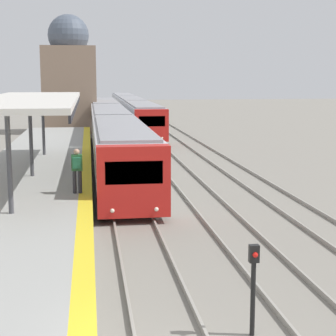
% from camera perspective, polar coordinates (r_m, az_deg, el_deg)
% --- Properties ---
extents(platform_canopy, '(4.00, 17.05, 3.39)m').
position_cam_1_polar(platform_canopy, '(24.81, -13.80, 6.65)').
color(platform_canopy, beige).
rests_on(platform_canopy, station_platform).
extents(person_on_platform, '(0.40, 0.40, 1.66)m').
position_cam_1_polar(person_on_platform, '(20.93, -9.24, 0.09)').
color(person_on_platform, '#2D2D33').
rests_on(person_on_platform, station_platform).
extents(train_near, '(2.63, 44.04, 2.95)m').
position_cam_1_polar(train_near, '(41.57, -5.90, 4.26)').
color(train_near, red).
rests_on(train_near, ground_plane).
extents(train_far, '(2.62, 41.79, 2.88)m').
position_cam_1_polar(train_far, '(63.82, -3.74, 5.99)').
color(train_far, red).
rests_on(train_far, ground_plane).
extents(signal_post_near, '(0.20, 0.22, 1.92)m').
position_cam_1_polar(signal_post_near, '(11.66, 8.67, -11.19)').
color(signal_post_near, black).
rests_on(signal_post_near, ground_plane).
extents(distant_domed_building, '(4.93, 4.93, 10.94)m').
position_cam_1_polar(distant_domed_building, '(54.14, -9.97, 8.99)').
color(distant_domed_building, '#89705B').
rests_on(distant_domed_building, ground_plane).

